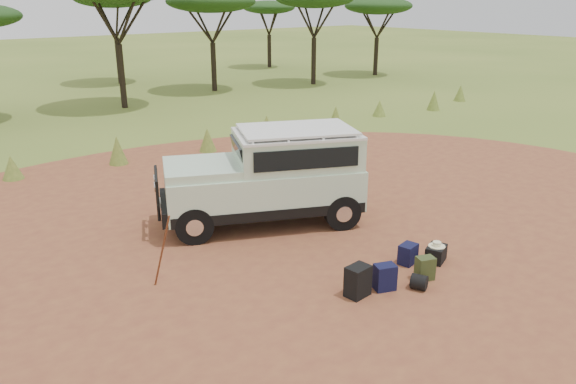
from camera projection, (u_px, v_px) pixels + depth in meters
ground at (294, 262)px, 11.14m from camera, size 140.00×140.00×0.00m
dirt_clearing at (294, 262)px, 11.14m from camera, size 23.00×23.00×0.01m
grass_fringe at (123, 152)px, 17.50m from camera, size 36.60×1.60×0.90m
safari_vehicle at (270, 179)px, 12.76m from camera, size 4.82×3.49×2.21m
walking_staff at (162, 251)px, 9.96m from camera, size 0.28×0.36×1.41m
backpack_black at (358, 281)px, 9.79m from camera, size 0.45×0.35×0.57m
backpack_navy at (385, 277)px, 10.02m from camera, size 0.44×0.38×0.49m
backpack_olive at (425, 268)px, 10.39m from camera, size 0.39×0.33×0.45m
duffel_navy at (408, 254)px, 11.01m from camera, size 0.41×0.34×0.41m
hard_case at (436, 254)px, 11.12m from camera, size 0.55×0.48×0.33m
stuff_sack at (419, 282)px, 10.07m from camera, size 0.37×0.37×0.28m
safari_hat at (437, 245)px, 11.05m from camera, size 0.33×0.33×0.10m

